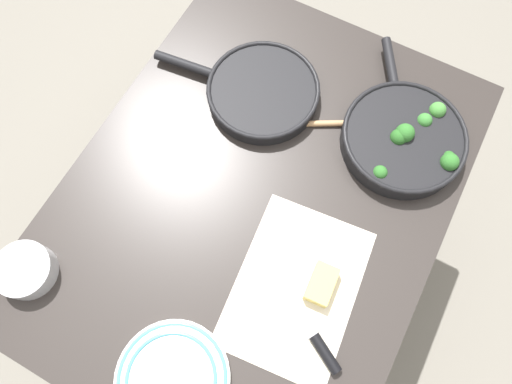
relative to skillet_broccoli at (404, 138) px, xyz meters
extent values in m
plane|color=slate|center=(-0.29, 0.25, -0.76)|extent=(14.00, 14.00, 0.00)
cube|color=#2D2826|center=(-0.29, 0.25, -0.04)|extent=(1.13, 0.86, 0.03)
cylinder|color=#BCBCC1|center=(0.22, -0.12, -0.41)|extent=(0.05, 0.05, 0.70)
cylinder|color=#BCBCC1|center=(-0.79, 0.62, -0.41)|extent=(0.05, 0.05, 0.70)
cylinder|color=#BCBCC1|center=(0.22, 0.62, -0.41)|extent=(0.05, 0.05, 0.70)
cylinder|color=black|center=(0.00, 0.00, -0.01)|extent=(0.30, 0.30, 0.05)
torus|color=black|center=(0.00, 0.00, 0.02)|extent=(0.30, 0.30, 0.01)
cylinder|color=black|center=(0.18, 0.11, 0.00)|extent=(0.13, 0.09, 0.02)
cylinder|color=#245B1C|center=(-0.12, 0.02, -0.01)|extent=(0.01, 0.01, 0.02)
sphere|color=#2D6B28|center=(-0.12, 0.02, 0.01)|extent=(0.03, 0.03, 0.03)
cylinder|color=#357027|center=(0.10, -0.04, -0.01)|extent=(0.01, 0.01, 0.02)
sphere|color=#428438|center=(0.10, -0.04, 0.02)|extent=(0.04, 0.04, 0.04)
cylinder|color=#245B1C|center=(0.00, 0.01, -0.01)|extent=(0.02, 0.02, 0.03)
sphere|color=#2D6B28|center=(0.00, 0.01, 0.02)|extent=(0.05, 0.05, 0.05)
cylinder|color=#245B1C|center=(-0.02, -0.11, -0.01)|extent=(0.02, 0.02, 0.02)
sphere|color=#2D6B28|center=(-0.02, -0.11, 0.02)|extent=(0.04, 0.04, 0.04)
cylinder|color=#205218|center=(-0.02, 0.01, -0.01)|extent=(0.01, 0.01, 0.02)
sphere|color=#286023|center=(-0.02, 0.01, 0.02)|extent=(0.04, 0.04, 0.04)
cylinder|color=#205218|center=(0.00, -0.11, -0.01)|extent=(0.01, 0.01, 0.02)
sphere|color=#286023|center=(0.00, -0.11, 0.01)|extent=(0.03, 0.03, 0.03)
cylinder|color=#245B1C|center=(0.00, 0.00, -0.01)|extent=(0.01, 0.01, 0.02)
sphere|color=#2D6B28|center=(0.00, 0.00, 0.01)|extent=(0.04, 0.04, 0.04)
cylinder|color=#2C6823|center=(0.06, -0.02, -0.01)|extent=(0.01, 0.01, 0.02)
sphere|color=#387A33|center=(0.06, -0.02, 0.01)|extent=(0.04, 0.04, 0.04)
cube|color=olive|center=(0.02, 0.01, -0.01)|extent=(0.04, 0.04, 0.03)
cube|color=#AD7F4C|center=(-0.07, -0.02, -0.01)|extent=(0.03, 0.02, 0.02)
cube|color=#9E703D|center=(-0.05, -0.05, 0.00)|extent=(0.04, 0.04, 0.03)
cube|color=olive|center=(-0.02, 0.00, 0.00)|extent=(0.04, 0.05, 0.03)
cylinder|color=black|center=(-0.04, 0.36, -0.01)|extent=(0.28, 0.28, 0.04)
torus|color=black|center=(-0.04, 0.36, 0.01)|extent=(0.29, 0.29, 0.01)
cylinder|color=black|center=(-0.07, 0.58, -0.01)|extent=(0.04, 0.16, 0.02)
cylinder|color=#E5CC60|center=(-0.04, 0.36, -0.01)|extent=(0.23, 0.23, 0.02)
cylinder|color=tan|center=(-0.02, 0.14, -0.02)|extent=(0.17, 0.29, 0.02)
ellipsoid|color=tan|center=(-0.11, 0.30, -0.02)|extent=(0.07, 0.08, 0.02)
cube|color=silver|center=(-0.44, 0.07, -0.03)|extent=(0.39, 0.29, 0.00)
cube|color=silver|center=(-0.46, 0.08, -0.03)|extent=(0.13, 0.19, 0.01)
cylinder|color=black|center=(-0.53, -0.04, -0.02)|extent=(0.06, 0.09, 0.02)
cube|color=#E0C15B|center=(-0.41, 0.03, -0.01)|extent=(0.09, 0.06, 0.04)
cylinder|color=white|center=(-0.73, 0.21, -0.02)|extent=(0.24, 0.24, 0.01)
torus|color=#4C9EB7|center=(-0.73, 0.21, -0.02)|extent=(0.23, 0.23, 0.01)
cylinder|color=white|center=(-0.73, 0.21, -0.01)|extent=(0.20, 0.20, 0.01)
torus|color=#4C9EB7|center=(-0.73, 0.21, -0.01)|extent=(0.19, 0.19, 0.01)
cylinder|color=#B7B7BC|center=(-0.69, 0.61, -0.01)|extent=(0.13, 0.13, 0.05)
camera|label=1|loc=(-0.61, 0.08, 0.99)|focal=32.00mm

